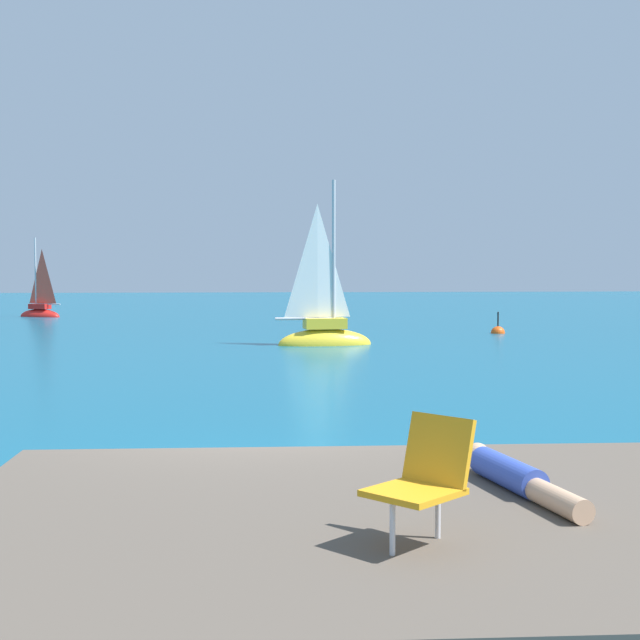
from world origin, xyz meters
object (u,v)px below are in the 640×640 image
(sailboat_near, at_px, (324,335))
(person_sunbather, at_px, (515,477))
(beach_chair, at_px, (425,474))
(marker_buoy, at_px, (498,333))
(sailboat_far, at_px, (40,312))

(sailboat_near, xyz_separation_m, person_sunbather, (-0.48, -23.02, 0.68))
(beach_chair, bearing_deg, marker_buoy, -148.81)
(sailboat_near, bearing_deg, beach_chair, -99.72)
(person_sunbather, height_order, beach_chair, beach_chair)
(person_sunbather, xyz_separation_m, beach_chair, (-0.97, -1.23, 0.33))
(sailboat_near, relative_size, person_sunbather, 3.48)
(sailboat_far, distance_m, beach_chair, 43.70)
(person_sunbather, relative_size, marker_buoy, 1.55)
(sailboat_near, distance_m, marker_buoy, 8.62)
(sailboat_near, distance_m, beach_chair, 24.31)
(sailboat_near, xyz_separation_m, beach_chair, (-1.44, -24.24, 1.01))
(person_sunbather, bearing_deg, sailboat_far, -173.29)
(sailboat_far, height_order, marker_buoy, sailboat_far)
(beach_chair, bearing_deg, sailboat_far, -116.04)
(sailboat_near, relative_size, sailboat_far, 1.33)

